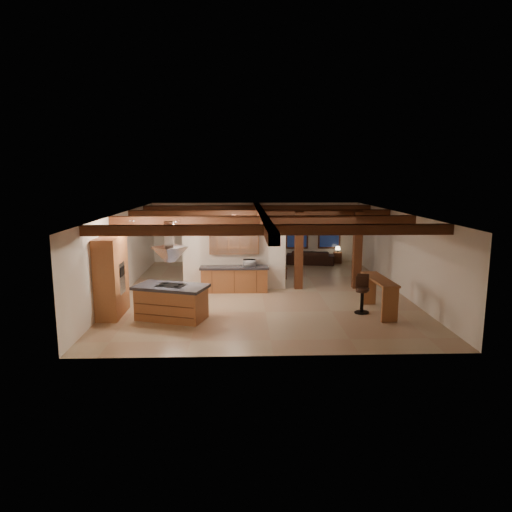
{
  "coord_description": "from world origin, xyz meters",
  "views": [
    {
      "loc": [
        -0.76,
        -16.17,
        4.2
      ],
      "look_at": [
        -0.19,
        0.5,
        1.25
      ],
      "focal_mm": 32.0,
      "sensor_mm": 36.0,
      "label": 1
    }
  ],
  "objects_px": {
    "sofa": "(310,257)",
    "dining_table": "(260,269)",
    "kitchen_island": "(171,302)",
    "bar_counter": "(379,290)"
  },
  "relations": [
    {
      "from": "sofa",
      "to": "dining_table",
      "type": "bearing_deg",
      "value": 55.94
    },
    {
      "from": "kitchen_island",
      "to": "sofa",
      "type": "distance_m",
      "value": 9.95
    },
    {
      "from": "kitchen_island",
      "to": "bar_counter",
      "type": "bearing_deg",
      "value": 3.74
    },
    {
      "from": "dining_table",
      "to": "sofa",
      "type": "distance_m",
      "value": 3.59
    },
    {
      "from": "kitchen_island",
      "to": "dining_table",
      "type": "height_order",
      "value": "kitchen_island"
    },
    {
      "from": "kitchen_island",
      "to": "dining_table",
      "type": "distance_m",
      "value": 6.48
    },
    {
      "from": "dining_table",
      "to": "sofa",
      "type": "relative_size",
      "value": 0.73
    },
    {
      "from": "sofa",
      "to": "bar_counter",
      "type": "relative_size",
      "value": 1.07
    },
    {
      "from": "dining_table",
      "to": "bar_counter",
      "type": "xyz_separation_m",
      "value": [
        3.42,
        -5.39,
        0.45
      ]
    },
    {
      "from": "kitchen_island",
      "to": "dining_table",
      "type": "bearing_deg",
      "value": 63.58
    }
  ]
}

